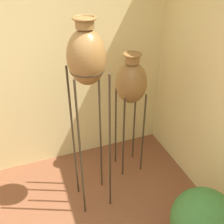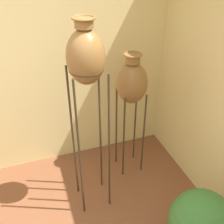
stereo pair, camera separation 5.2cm
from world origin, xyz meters
name	(u,v)px [view 1 (the left image)]	position (x,y,z in m)	size (l,w,h in m)	color
vase_stand_tall	(87,61)	(0.78, 1.14, 1.62)	(0.32, 0.32, 1.97)	#382D1E
vase_stand_medium	(131,84)	(1.35, 1.48, 1.17)	(0.34, 0.34, 1.51)	#382D1E
potted_plant	(202,224)	(1.49, 0.23, 0.38)	(0.56, 0.56, 0.71)	olive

